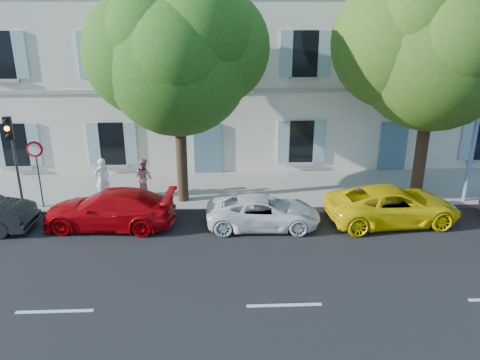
{
  "coord_description": "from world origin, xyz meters",
  "views": [
    {
      "loc": [
        -1.66,
        -14.47,
        7.31
      ],
      "look_at": [
        -0.9,
        2.0,
        1.4
      ],
      "focal_mm": 35.0,
      "sensor_mm": 36.0,
      "label": 1
    }
  ],
  "objects_px": {
    "car_yellow_supercar": "(392,205)",
    "pedestrian_b": "(144,177)",
    "road_sign": "(36,160)",
    "car_red_coupe": "(109,209)",
    "tree_left": "(177,63)",
    "pedestrian_a": "(102,179)",
    "traffic_light": "(11,143)",
    "car_white_coupe": "(263,212)",
    "tree_right": "(435,53)"
  },
  "relations": [
    {
      "from": "car_yellow_supercar",
      "to": "pedestrian_b",
      "type": "xyz_separation_m",
      "value": [
        -9.42,
        2.68,
        0.28
      ]
    },
    {
      "from": "road_sign",
      "to": "car_red_coupe",
      "type": "bearing_deg",
      "value": -27.93
    },
    {
      "from": "tree_left",
      "to": "pedestrian_a",
      "type": "relative_size",
      "value": 4.92
    },
    {
      "from": "car_yellow_supercar",
      "to": "road_sign",
      "type": "height_order",
      "value": "road_sign"
    },
    {
      "from": "pedestrian_a",
      "to": "pedestrian_b",
      "type": "xyz_separation_m",
      "value": [
        1.62,
        0.22,
        -0.05
      ]
    },
    {
      "from": "car_red_coupe",
      "to": "traffic_light",
      "type": "distance_m",
      "value": 4.47
    },
    {
      "from": "road_sign",
      "to": "tree_left",
      "type": "bearing_deg",
      "value": 5.41
    },
    {
      "from": "car_red_coupe",
      "to": "car_white_coupe",
      "type": "xyz_separation_m",
      "value": [
        5.52,
        -0.25,
        -0.12
      ]
    },
    {
      "from": "car_yellow_supercar",
      "to": "car_white_coupe",
      "type": "bearing_deg",
      "value": 86.72
    },
    {
      "from": "car_red_coupe",
      "to": "road_sign",
      "type": "bearing_deg",
      "value": -113.1
    },
    {
      "from": "car_red_coupe",
      "to": "car_white_coupe",
      "type": "height_order",
      "value": "car_red_coupe"
    },
    {
      "from": "tree_left",
      "to": "car_red_coupe",
      "type": "bearing_deg",
      "value": -140.25
    },
    {
      "from": "traffic_light",
      "to": "car_white_coupe",
      "type": "bearing_deg",
      "value": -10.33
    },
    {
      "from": "tree_left",
      "to": "traffic_light",
      "type": "distance_m",
      "value": 6.82
    },
    {
      "from": "traffic_light",
      "to": "pedestrian_b",
      "type": "bearing_deg",
      "value": 14.32
    },
    {
      "from": "car_white_coupe",
      "to": "tree_left",
      "type": "distance_m",
      "value": 6.31
    },
    {
      "from": "road_sign",
      "to": "car_white_coupe",
      "type": "bearing_deg",
      "value": -12.06
    },
    {
      "from": "traffic_light",
      "to": "road_sign",
      "type": "relative_size",
      "value": 1.36
    },
    {
      "from": "car_red_coupe",
      "to": "pedestrian_b",
      "type": "height_order",
      "value": "pedestrian_b"
    },
    {
      "from": "car_white_coupe",
      "to": "pedestrian_a",
      "type": "relative_size",
      "value": 2.38
    },
    {
      "from": "car_red_coupe",
      "to": "car_yellow_supercar",
      "type": "bearing_deg",
      "value": 94.33
    },
    {
      "from": "car_white_coupe",
      "to": "car_yellow_supercar",
      "type": "relative_size",
      "value": 0.84
    },
    {
      "from": "car_yellow_supercar",
      "to": "road_sign",
      "type": "distance_m",
      "value": 13.39
    },
    {
      "from": "road_sign",
      "to": "pedestrian_b",
      "type": "xyz_separation_m",
      "value": [
        3.79,
        1.03,
        -1.12
      ]
    },
    {
      "from": "pedestrian_a",
      "to": "pedestrian_b",
      "type": "distance_m",
      "value": 1.63
    },
    {
      "from": "traffic_light",
      "to": "pedestrian_a",
      "type": "xyz_separation_m",
      "value": [
        2.93,
        0.94,
        -1.76
      ]
    },
    {
      "from": "pedestrian_b",
      "to": "tree_right",
      "type": "bearing_deg",
      "value": -142.07
    },
    {
      "from": "car_red_coupe",
      "to": "road_sign",
      "type": "xyz_separation_m",
      "value": [
        -2.93,
        1.55,
        1.39
      ]
    },
    {
      "from": "tree_right",
      "to": "tree_left",
      "type": "bearing_deg",
      "value": 178.84
    },
    {
      "from": "tree_left",
      "to": "pedestrian_b",
      "type": "xyz_separation_m",
      "value": [
        -1.63,
        0.52,
        -4.63
      ]
    },
    {
      "from": "car_red_coupe",
      "to": "pedestrian_b",
      "type": "xyz_separation_m",
      "value": [
        0.86,
        2.59,
        0.27
      ]
    },
    {
      "from": "road_sign",
      "to": "traffic_light",
      "type": "bearing_deg",
      "value": -170.44
    },
    {
      "from": "car_red_coupe",
      "to": "traffic_light",
      "type": "relative_size",
      "value": 1.3
    },
    {
      "from": "traffic_light",
      "to": "road_sign",
      "type": "bearing_deg",
      "value": 9.56
    },
    {
      "from": "car_white_coupe",
      "to": "tree_left",
      "type": "bearing_deg",
      "value": 54.48
    },
    {
      "from": "road_sign",
      "to": "pedestrian_a",
      "type": "height_order",
      "value": "road_sign"
    },
    {
      "from": "car_yellow_supercar",
      "to": "traffic_light",
      "type": "distance_m",
      "value": 14.21
    },
    {
      "from": "car_white_coupe",
      "to": "tree_left",
      "type": "xyz_separation_m",
      "value": [
        -3.03,
        2.32,
        5.02
      ]
    },
    {
      "from": "traffic_light",
      "to": "pedestrian_a",
      "type": "height_order",
      "value": "traffic_light"
    },
    {
      "from": "car_yellow_supercar",
      "to": "pedestrian_b",
      "type": "distance_m",
      "value": 9.8
    },
    {
      "from": "car_white_coupe",
      "to": "road_sign",
      "type": "height_order",
      "value": "road_sign"
    },
    {
      "from": "car_red_coupe",
      "to": "pedestrian_b",
      "type": "bearing_deg",
      "value": 166.48
    },
    {
      "from": "tree_right",
      "to": "road_sign",
      "type": "distance_m",
      "value": 15.4
    },
    {
      "from": "car_white_coupe",
      "to": "traffic_light",
      "type": "xyz_separation_m",
      "value": [
        -9.21,
        1.68,
        2.21
      ]
    },
    {
      "from": "car_white_coupe",
      "to": "car_red_coupe",
      "type": "bearing_deg",
      "value": 89.26
    },
    {
      "from": "car_red_coupe",
      "to": "traffic_light",
      "type": "xyz_separation_m",
      "value": [
        -3.69,
        1.43,
        2.09
      ]
    },
    {
      "from": "car_white_coupe",
      "to": "road_sign",
      "type": "bearing_deg",
      "value": 79.81
    },
    {
      "from": "tree_right",
      "to": "traffic_light",
      "type": "relative_size",
      "value": 2.48
    },
    {
      "from": "car_red_coupe",
      "to": "pedestrian_a",
      "type": "distance_m",
      "value": 2.51
    },
    {
      "from": "car_yellow_supercar",
      "to": "tree_left",
      "type": "height_order",
      "value": "tree_left"
    }
  ]
}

